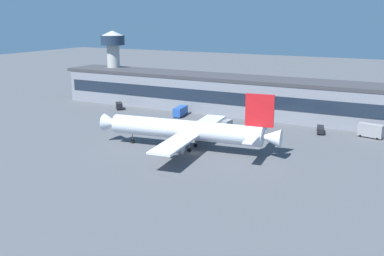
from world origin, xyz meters
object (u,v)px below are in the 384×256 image
object	(u,v)px
catering_truck	(371,130)
belt_loader	(320,130)
crew_van	(119,105)
follow_me_car	(227,123)
pushback_tractor	(259,125)
fuel_truck	(180,111)
airliner	(188,130)
control_tower	(113,56)

from	to	relation	value
catering_truck	belt_loader	xyz separation A→B (m)	(-14.49, -1.66, -1.14)
crew_van	follow_me_car	bearing A→B (deg)	-6.48
pushback_tractor	follow_me_car	bearing A→B (deg)	-171.52
crew_van	fuel_truck	bearing A→B (deg)	1.10
catering_truck	belt_loader	distance (m)	14.63
airliner	fuel_truck	world-z (taller)	airliner
control_tower	fuel_truck	distance (m)	49.04
fuel_truck	crew_van	size ratio (longest dim) A/B	1.64
control_tower	fuel_truck	size ratio (longest dim) A/B	3.33
pushback_tractor	airliner	bearing A→B (deg)	-106.05
control_tower	belt_loader	size ratio (longest dim) A/B	4.34
catering_truck	fuel_truck	bearing A→B (deg)	-179.75
control_tower	belt_loader	bearing A→B (deg)	-11.54
follow_me_car	pushback_tractor	distance (m)	10.69
airliner	crew_van	xyz separation A→B (m)	(-49.44, 35.27, -3.93)
pushback_tractor	catering_truck	distance (m)	33.65
pushback_tractor	catering_truck	size ratio (longest dim) A/B	0.71
catering_truck	control_tower	bearing A→B (deg)	170.85
follow_me_car	crew_van	distance (m)	48.21
belt_loader	crew_van	size ratio (longest dim) A/B	1.26
airliner	control_tower	xyz separation A→B (m)	(-65.22, 53.40, 12.88)
belt_loader	crew_van	world-z (taller)	crew_van
airliner	control_tower	bearing A→B (deg)	140.69
airliner	belt_loader	bearing A→B (deg)	51.01
follow_me_car	belt_loader	bearing A→B (deg)	8.85
fuel_truck	crew_van	world-z (taller)	fuel_truck
control_tower	belt_loader	distance (m)	96.52
fuel_truck	follow_me_car	world-z (taller)	fuel_truck
airliner	fuel_truck	xyz separation A→B (m)	(-22.49, 35.79, -3.50)
airliner	belt_loader	world-z (taller)	airliner
airliner	follow_me_car	xyz separation A→B (m)	(-1.54, 29.83, -4.29)
control_tower	pushback_tractor	size ratio (longest dim) A/B	5.37
airliner	control_tower	distance (m)	85.28
belt_loader	control_tower	bearing A→B (deg)	168.46
pushback_tractor	belt_loader	distance (m)	19.05
catering_truck	crew_van	xyz separation A→B (m)	(-91.78, -0.80, -0.83)
follow_me_car	belt_loader	distance (m)	29.74
follow_me_car	control_tower	bearing A→B (deg)	159.69
fuel_truck	belt_loader	size ratio (longest dim) A/B	1.30
pushback_tractor	belt_loader	xyz separation A→B (m)	(18.81, 3.00, 0.10)
airliner	fuel_truck	distance (m)	42.41
fuel_truck	pushback_tractor	xyz separation A→B (m)	(31.53, -4.38, -0.83)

